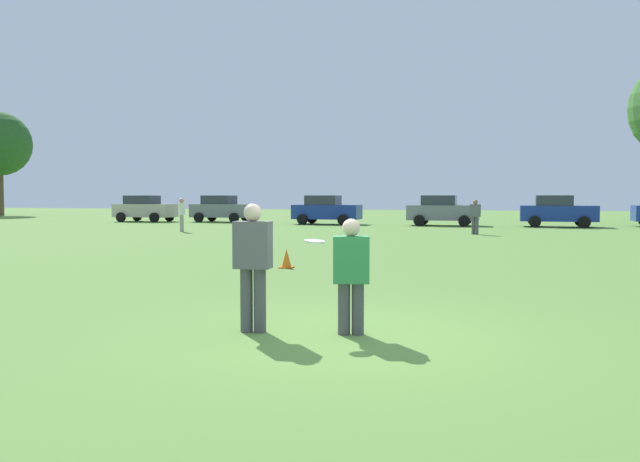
% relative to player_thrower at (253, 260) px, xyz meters
% --- Properties ---
extents(ground_plane, '(146.98, 146.98, 0.00)m').
position_rel_player_thrower_xyz_m(ground_plane, '(1.21, 0.03, -0.94)').
color(ground_plane, '#608C3D').
extents(player_thrower, '(0.48, 0.30, 1.67)m').
position_rel_player_thrower_xyz_m(player_thrower, '(0.00, 0.00, 0.00)').
color(player_thrower, '#4C4C51').
rests_on(player_thrower, ground).
extents(player_defender, '(0.50, 0.36, 1.48)m').
position_rel_player_thrower_xyz_m(player_defender, '(1.26, 0.17, -0.12)').
color(player_defender, '#4C4C51').
rests_on(player_defender, ground).
extents(frisbee, '(0.27, 0.27, 0.06)m').
position_rel_player_thrower_xyz_m(frisbee, '(0.78, 0.16, 0.24)').
color(frisbee, white).
extents(traffic_cone, '(0.32, 0.32, 0.48)m').
position_rel_player_thrower_xyz_m(traffic_cone, '(-1.75, 7.08, -0.71)').
color(traffic_cone, '#D8590C').
rests_on(traffic_cone, ground).
extents(parked_car_near_left, '(4.27, 2.35, 1.82)m').
position_rel_player_thrower_xyz_m(parked_car_near_left, '(-19.76, 31.73, -0.02)').
color(parked_car_near_left, '#B7AD99').
rests_on(parked_car_near_left, ground).
extents(parked_car_mid_left, '(4.27, 2.35, 1.82)m').
position_rel_player_thrower_xyz_m(parked_car_mid_left, '(-14.32, 32.53, -0.02)').
color(parked_car_mid_left, slate).
rests_on(parked_car_mid_left, ground).
extents(parked_car_center, '(4.27, 2.35, 1.82)m').
position_rel_player_thrower_xyz_m(parked_car_center, '(-6.53, 30.86, -0.02)').
color(parked_car_center, navy).
rests_on(parked_car_center, ground).
extents(parked_car_mid_right, '(4.27, 2.35, 1.82)m').
position_rel_player_thrower_xyz_m(parked_car_mid_right, '(0.69, 30.82, -0.02)').
color(parked_car_mid_right, slate).
rests_on(parked_car_mid_right, ground).
extents(parked_car_near_right, '(4.27, 2.35, 1.82)m').
position_rel_player_thrower_xyz_m(parked_car_near_right, '(7.21, 30.79, -0.02)').
color(parked_car_near_right, navy).
rests_on(parked_car_near_right, ground).
extents(bystander_sideline_watcher, '(0.50, 0.38, 1.61)m').
position_rel_player_thrower_xyz_m(bystander_sideline_watcher, '(2.67, 22.27, -0.03)').
color(bystander_sideline_watcher, '#4C4C51').
rests_on(bystander_sideline_watcher, ground).
extents(bystander_far_jogger, '(0.49, 0.52, 1.66)m').
position_rel_player_thrower_xyz_m(bystander_far_jogger, '(-11.49, 20.88, -0.00)').
color(bystander_far_jogger, gray).
rests_on(bystander_far_jogger, ground).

